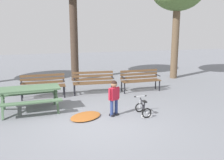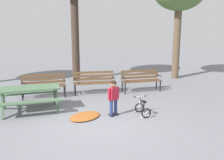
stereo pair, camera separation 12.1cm
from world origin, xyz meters
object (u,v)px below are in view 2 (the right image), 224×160
(picnic_table, at_px, (30,93))
(child_standing, at_px, (113,95))
(park_bench_right, at_px, (141,79))
(kids_bicycle, at_px, (143,109))
(park_bench_left, at_px, (94,80))
(park_bench_far_left, at_px, (44,84))

(picnic_table, distance_m, child_standing, 2.61)
(picnic_table, relative_size, child_standing, 1.77)
(park_bench_right, height_order, kids_bicycle, park_bench_right)
(child_standing, height_order, kids_bicycle, child_standing)
(park_bench_left, distance_m, child_standing, 2.65)
(picnic_table, bearing_deg, park_bench_left, 34.86)
(child_standing, bearing_deg, kids_bicycle, -11.97)
(park_bench_far_left, xyz_separation_m, child_standing, (2.00, -2.56, 0.12))
(picnic_table, relative_size, park_bench_right, 1.18)
(park_bench_far_left, bearing_deg, picnic_table, -104.68)
(park_bench_left, height_order, child_standing, child_standing)
(child_standing, xyz_separation_m, kids_bicycle, (0.85, -0.18, -0.43))
(park_bench_far_left, xyz_separation_m, kids_bicycle, (2.85, -2.74, -0.31))
(picnic_table, relative_size, kids_bicycle, 3.34)
(park_bench_right, distance_m, child_standing, 3.09)
(park_bench_left, relative_size, child_standing, 1.52)
(park_bench_left, distance_m, kids_bicycle, 2.99)
(park_bench_far_left, height_order, child_standing, child_standing)
(park_bench_far_left, distance_m, park_bench_right, 3.80)
(park_bench_right, xyz_separation_m, child_standing, (-1.80, -2.51, 0.12))
(park_bench_right, bearing_deg, park_bench_left, 176.11)
(park_bench_right, xyz_separation_m, kids_bicycle, (-0.95, -2.69, -0.31))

